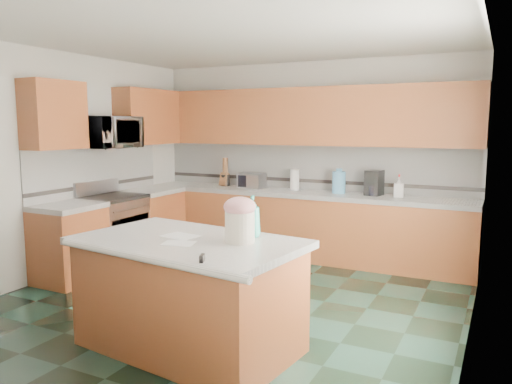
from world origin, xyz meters
The scene contains 52 objects.
floor centered at (0.00, 0.00, 0.00)m, with size 4.60×4.60×0.00m, color black.
ceiling centered at (0.00, 0.00, 2.70)m, with size 4.60×4.60×0.00m, color white.
wall_back centered at (0.00, 2.32, 1.35)m, with size 4.60×0.04×2.70m, color silver.
wall_front centered at (0.00, -2.32, 1.35)m, with size 4.60×0.04×2.70m, color silver.
wall_left centered at (-2.32, 0.00, 1.35)m, with size 0.04×4.60×2.70m, color silver.
wall_right centered at (2.32, 0.00, 1.35)m, with size 0.04×4.60×2.70m, color silver.
back_base_cab centered at (0.00, 2.00, 0.43)m, with size 4.60×0.60×0.86m, color #602A13.
back_countertop centered at (0.00, 2.00, 0.89)m, with size 4.60×0.64×0.06m, color white.
back_upper_cab centered at (0.00, 2.13, 1.94)m, with size 4.60×0.33×0.78m, color #602A13.
back_backsplash centered at (0.00, 2.29, 1.24)m, with size 4.60×0.02×0.63m, color silver.
back_accent_band centered at (0.00, 2.28, 1.04)m, with size 4.60×0.01×0.05m, color black.
left_base_cab_rear centered at (-2.00, 1.29, 0.43)m, with size 0.60×0.82×0.86m, color #602A13.
left_counter_rear centered at (-2.00, 1.29, 0.89)m, with size 0.64×0.82×0.06m, color white.
left_base_cab_front centered at (-2.00, -0.24, 0.43)m, with size 0.60×0.72×0.86m, color #602A13.
left_counter_front centered at (-2.00, -0.24, 0.89)m, with size 0.64×0.72×0.06m, color white.
left_backsplash centered at (-2.29, 0.55, 1.24)m, with size 0.02×2.30×0.63m, color silver.
left_accent_band centered at (-2.28, 0.55, 1.04)m, with size 0.01×2.30×0.05m, color black.
left_upper_cab_rear centered at (-2.13, 1.42, 1.94)m, with size 0.33×1.09×0.78m, color #602A13.
left_upper_cab_front centered at (-2.13, -0.24, 1.94)m, with size 0.33×0.72×0.78m, color #602A13.
range_body centered at (-2.00, 0.50, 0.44)m, with size 0.60×0.76×0.88m, color #B7B7BC.
range_oven_door centered at (-1.71, 0.50, 0.40)m, with size 0.02×0.68×0.55m, color black.
range_cooktop centered at (-2.00, 0.50, 0.90)m, with size 0.62×0.78×0.04m, color black.
range_handle centered at (-1.68, 0.50, 0.78)m, with size 0.02×0.02×0.66m, color #B7B7BC.
range_backguard centered at (-2.26, 0.50, 1.02)m, with size 0.06×0.76×0.18m, color #B7B7BC.
microwave centered at (-2.00, 0.50, 1.73)m, with size 0.73×0.50×0.41m, color #B7B7BC.
island_base centered at (0.26, -1.09, 0.43)m, with size 1.71×0.98×0.86m, color #602A13.
island_top centered at (0.26, -1.09, 0.89)m, with size 1.81×1.08×0.06m, color white.
island_bullnose centered at (0.26, -1.62, 0.89)m, with size 0.06×0.06×1.81m, color white.
treat_jar centered at (0.69, -1.00, 1.04)m, with size 0.23×0.23×0.24m, color #F0E4CE.
treat_jar_lid centered at (0.69, -1.00, 1.20)m, with size 0.25×0.25×0.16m, color pink.
treat_jar_knob centered at (0.69, -1.00, 1.25)m, with size 0.03×0.03×0.08m, color tan.
treat_jar_knob_end_l centered at (0.64, -1.00, 1.25)m, with size 0.04×0.04×0.04m, color tan.
treat_jar_knob_end_r centered at (0.73, -1.00, 1.25)m, with size 0.04×0.04×0.04m, color tan.
soap_bottle_island centered at (0.69, -0.78, 1.09)m, with size 0.13×0.13×0.34m, color teal.
paper_sheet_a centered at (0.28, -1.25, 0.92)m, with size 0.24×0.18×0.00m, color white.
paper_sheet_b centered at (0.15, -1.03, 0.92)m, with size 0.29×0.21×0.00m, color white.
clamp_body centered at (0.73, -1.60, 0.93)m, with size 0.03×0.09×0.08m, color black.
clamp_handle centered at (0.73, -1.66, 0.91)m, with size 0.01×0.01×0.06m, color black.
knife_block centered at (-1.24, 2.05, 1.02)m, with size 0.11×0.09×0.20m, color #472814.
utensil_crock centered at (-1.23, 2.08, 1.01)m, with size 0.14×0.14×0.17m, color black.
utensil_bundle centered at (-1.23, 2.08, 1.22)m, with size 0.08×0.08×0.25m, color #472814.
toaster_oven centered at (-0.77, 2.05, 1.02)m, with size 0.36×0.25×0.21m, color #B7B7BC.
toaster_oven_door centered at (-0.77, 1.93, 1.02)m, with size 0.32×0.01×0.17m, color black.
paper_towel centered at (-0.12, 2.10, 1.06)m, with size 0.13×0.13×0.29m, color white.
paper_towel_base centered at (-0.12, 2.10, 0.93)m, with size 0.19×0.19×0.01m, color #B7B7BC.
water_jug centered at (0.53, 2.06, 1.06)m, with size 0.18×0.18×0.29m, color teal.
water_jug_neck centered at (0.53, 2.06, 1.23)m, with size 0.08×0.08×0.04m, color teal.
coffee_maker centered at (1.00, 2.08, 1.08)m, with size 0.19×0.21×0.33m, color black.
coffee_carafe centered at (1.00, 2.03, 0.99)m, with size 0.13×0.13×0.13m, color black.
soap_bottle_back centered at (1.32, 2.05, 1.05)m, with size 0.12×0.12×0.26m, color white.
soap_back_cap centered at (1.32, 2.05, 1.19)m, with size 0.02×0.02×0.03m, color red.
window_light_proxy centered at (2.29, -0.20, 1.50)m, with size 0.02×1.40×1.10m, color white.
Camera 1 is at (2.51, -4.34, 1.83)m, focal length 35.00 mm.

